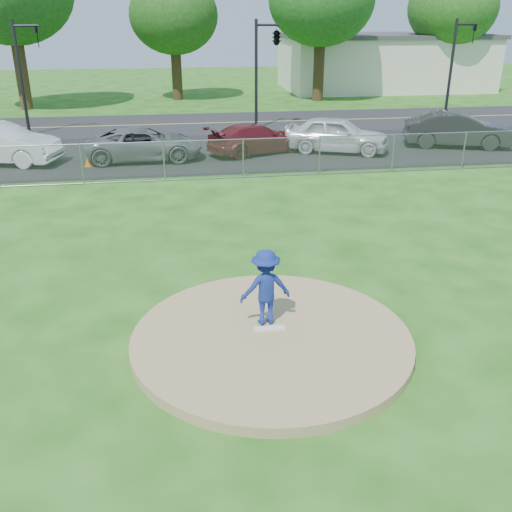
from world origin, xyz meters
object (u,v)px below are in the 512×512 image
(parked_car_darkred, at_px, (256,138))
(traffic_signal_center, at_px, (274,39))
(traffic_signal_left, at_px, (24,67))
(tree_center, at_px, (173,3))
(traffic_signal_right, at_px, (456,62))
(pitcher, at_px, (266,287))
(traffic_cone, at_px, (89,159))
(parked_car_charcoal, at_px, (457,130))
(parked_car_gray, at_px, (144,144))
(commercial_building, at_px, (383,61))
(parked_car_pearl, at_px, (336,134))

(parked_car_darkred, bearing_deg, traffic_signal_center, -39.94)
(parked_car_darkred, bearing_deg, traffic_signal_left, 38.86)
(tree_center, bearing_deg, traffic_signal_right, -38.22)
(tree_center, xyz_separation_m, pitcher, (0.96, -33.52, -5.49))
(traffic_signal_right, height_order, traffic_cone, traffic_signal_right)
(pitcher, relative_size, parked_car_charcoal, 0.32)
(traffic_signal_right, relative_size, parked_car_charcoal, 1.15)
(tree_center, height_order, parked_car_gray, tree_center)
(tree_center, height_order, traffic_signal_center, tree_center)
(traffic_signal_center, xyz_separation_m, traffic_cone, (-9.09, -7.31, -4.28))
(traffic_signal_left, relative_size, traffic_signal_right, 1.00)
(parked_car_gray, relative_size, parked_car_charcoal, 1.02)
(commercial_building, relative_size, traffic_cone, 25.78)
(traffic_signal_right, bearing_deg, parked_car_darkred, -153.94)
(traffic_cone, xyz_separation_m, parked_car_pearl, (10.87, 1.09, 0.48))
(commercial_building, distance_m, traffic_signal_center, 20.17)
(tree_center, xyz_separation_m, traffic_signal_right, (15.24, -12.00, -3.11))
(pitcher, bearing_deg, traffic_cone, -76.47)
(traffic_signal_right, height_order, parked_car_darkred, traffic_signal_right)
(traffic_signal_right, distance_m, parked_car_gray, 18.48)
(parked_car_darkred, xyz_separation_m, parked_car_charcoal, (9.60, -0.07, 0.14))
(traffic_cone, distance_m, parked_car_darkred, 7.37)
(parked_car_gray, bearing_deg, commercial_building, -41.09)
(parked_car_pearl, bearing_deg, parked_car_gray, 113.25)
(parked_car_gray, bearing_deg, tree_center, -6.86)
(traffic_signal_left, bearing_deg, pitcher, -67.93)
(parked_car_gray, bearing_deg, parked_car_pearl, -89.22)
(tree_center, xyz_separation_m, traffic_cone, (-4.12, -19.31, -6.14))
(traffic_signal_center, xyz_separation_m, parked_car_gray, (-6.82, -6.52, -3.91))
(parked_car_darkred, distance_m, parked_car_pearl, 3.66)
(parked_car_gray, bearing_deg, parked_car_charcoal, -89.12)
(traffic_signal_center, height_order, pitcher, traffic_signal_center)
(commercial_building, bearing_deg, parked_car_pearl, -114.75)
(traffic_signal_right, bearing_deg, tree_center, 141.78)
(commercial_building, relative_size, traffic_signal_right, 2.93)
(tree_center, height_order, parked_car_pearl, tree_center)
(parked_car_charcoal, bearing_deg, commercial_building, 6.13)
(pitcher, bearing_deg, parked_car_pearl, -116.91)
(commercial_building, bearing_deg, tree_center, -166.76)
(traffic_signal_center, distance_m, parked_car_darkred, 7.36)
(traffic_signal_right, xyz_separation_m, parked_car_darkred, (-12.13, -5.93, -2.69))
(tree_center, xyz_separation_m, traffic_signal_center, (4.97, -12.00, -1.86))
(commercial_building, relative_size, parked_car_gray, 3.31)
(traffic_signal_center, bearing_deg, tree_center, 112.49)
(commercial_building, height_order, tree_center, tree_center)
(tree_center, height_order, traffic_cone, tree_center)
(traffic_signal_left, distance_m, parked_car_gray, 9.19)
(commercial_building, relative_size, parked_car_darkred, 3.61)
(traffic_signal_left, relative_size, parked_car_pearl, 1.20)
(parked_car_gray, xyz_separation_m, parked_car_pearl, (8.61, 0.29, 0.11))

